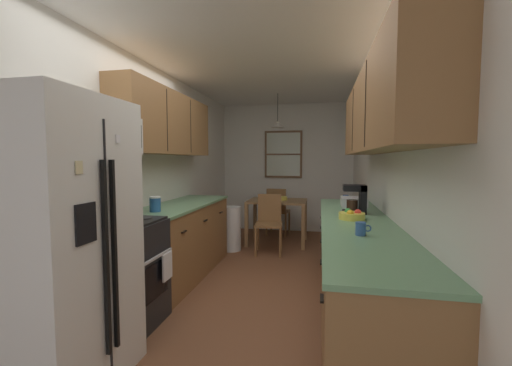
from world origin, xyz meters
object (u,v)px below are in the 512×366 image
(dining_chair_far, at_px, (277,209))
(fruit_bowl, at_px, (352,215))
(dining_chair_near, at_px, (269,221))
(table_serving_bowl, at_px, (282,198))
(trash_bin, at_px, (232,228))
(refrigerator, at_px, (56,245))
(microwave_over_range, at_px, (104,135))
(stove_range, at_px, (121,272))
(dish_rack, at_px, (354,202))
(coffee_maker, at_px, (357,198))
(mug_by_coffeemaker, at_px, (361,229))
(dining_table, at_px, (277,207))
(storage_canister, at_px, (155,204))
(mug_spare, at_px, (346,199))

(dining_chair_far, bearing_deg, fruit_bowl, -70.52)
(dining_chair_near, distance_m, fruit_bowl, 2.19)
(dining_chair_far, distance_m, table_serving_bowl, 0.63)
(trash_bin, bearing_deg, refrigerator, -94.26)
(microwave_over_range, relative_size, fruit_bowl, 2.44)
(dining_chair_near, relative_size, trash_bin, 1.29)
(refrigerator, height_order, fruit_bowl, refrigerator)
(dining_chair_near, bearing_deg, fruit_bowl, -60.70)
(dining_chair_near, bearing_deg, stove_range, -110.21)
(fruit_bowl, xyz_separation_m, dish_rack, (0.10, 0.87, 0.01))
(coffee_maker, bearing_deg, mug_by_coffeemaker, -94.60)
(coffee_maker, bearing_deg, fruit_bowl, -103.19)
(microwave_over_range, xyz_separation_m, dining_table, (1.06, 3.03, -1.01))
(table_serving_bowl, bearing_deg, mug_by_coffeemaker, -73.29)
(dining_chair_near, relative_size, dish_rack, 2.65)
(refrigerator, bearing_deg, dining_chair_far, 79.34)
(dish_rack, bearing_deg, storage_canister, -158.13)
(table_serving_bowl, bearing_deg, coffee_maker, -64.51)
(dining_table, xyz_separation_m, table_serving_bowl, (0.07, 0.03, 0.15))
(storage_canister, height_order, coffee_maker, coffee_maker)
(mug_spare, relative_size, table_serving_bowl, 0.55)
(mug_spare, bearing_deg, storage_canister, -150.77)
(dining_chair_far, xyz_separation_m, mug_by_coffeemaker, (1.08, -3.67, 0.45))
(trash_bin, xyz_separation_m, coffee_maker, (1.74, -1.52, 0.70))
(microwave_over_range, xyz_separation_m, dish_rack, (2.16, 1.44, -0.69))
(fruit_bowl, bearing_deg, dining_table, 112.19)
(dining_chair_far, bearing_deg, refrigerator, -100.66)
(fruit_bowl, bearing_deg, stove_range, -163.68)
(storage_canister, distance_m, table_serving_bowl, 2.66)
(fruit_bowl, bearing_deg, mug_by_coffeemaker, -89.60)
(stove_range, bearing_deg, trash_bin, 83.15)
(dining_chair_near, xyz_separation_m, table_serving_bowl, (0.12, 0.62, 0.28))
(refrigerator, xyz_separation_m, coffee_maker, (1.98, 1.66, 0.14))
(dining_table, bearing_deg, dining_chair_near, -94.75)
(microwave_over_range, xyz_separation_m, table_serving_bowl, (1.13, 3.06, -0.86))
(microwave_over_range, xyz_separation_m, coffee_maker, (2.15, 0.93, -0.59))
(microwave_over_range, relative_size, table_serving_bowl, 2.87)
(microwave_over_range, xyz_separation_m, trash_bin, (0.41, 2.45, -1.30))
(stove_range, height_order, mug_by_coffeemaker, stove_range)
(mug_by_coffeemaker, relative_size, mug_spare, 1.01)
(storage_canister, distance_m, fruit_bowl, 1.96)
(microwave_over_range, bearing_deg, storage_canister, 80.06)
(stove_range, relative_size, coffee_maker, 3.87)
(refrigerator, height_order, coffee_maker, refrigerator)
(stove_range, height_order, dining_chair_near, stove_range)
(refrigerator, relative_size, storage_canister, 11.44)
(dish_rack, bearing_deg, fruit_bowl, -96.56)
(fruit_bowl, relative_size, dish_rack, 0.68)
(coffee_maker, bearing_deg, stove_range, -155.44)
(dining_chair_far, xyz_separation_m, storage_canister, (-0.88, -2.99, 0.48))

